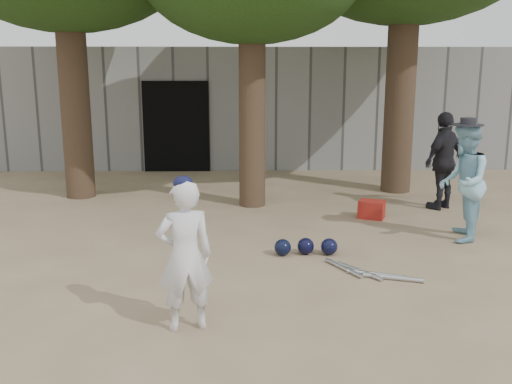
{
  "coord_description": "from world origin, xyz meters",
  "views": [
    {
      "loc": [
        0.44,
        -6.16,
        2.52
      ],
      "look_at": [
        0.6,
        1.0,
        0.95
      ],
      "focal_mm": 40.0,
      "sensor_mm": 36.0,
      "label": 1
    }
  ],
  "objects_px": {
    "boy_player": "(185,256)",
    "red_bag": "(372,209)",
    "spectator_blue": "(463,182)",
    "spectator_dark": "(444,161)"
  },
  "relations": [
    {
      "from": "boy_player",
      "to": "red_bag",
      "type": "distance_m",
      "value": 5.02
    },
    {
      "from": "spectator_blue",
      "to": "spectator_dark",
      "type": "relative_size",
      "value": 0.99
    },
    {
      "from": "spectator_blue",
      "to": "spectator_dark",
      "type": "distance_m",
      "value": 1.96
    },
    {
      "from": "boy_player",
      "to": "spectator_dark",
      "type": "xyz_separation_m",
      "value": [
        4.16,
        4.8,
        0.13
      ]
    },
    {
      "from": "spectator_dark",
      "to": "red_bag",
      "type": "relative_size",
      "value": 4.18
    },
    {
      "from": "spectator_blue",
      "to": "red_bag",
      "type": "bearing_deg",
      "value": -122.56
    },
    {
      "from": "boy_player",
      "to": "red_bag",
      "type": "xyz_separation_m",
      "value": [
        2.74,
        4.16,
        -0.6
      ]
    },
    {
      "from": "spectator_dark",
      "to": "boy_player",
      "type": "bearing_deg",
      "value": 11.37
    },
    {
      "from": "spectator_dark",
      "to": "red_bag",
      "type": "bearing_deg",
      "value": -13.2
    },
    {
      "from": "red_bag",
      "to": "boy_player",
      "type": "bearing_deg",
      "value": -123.44
    }
  ]
}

